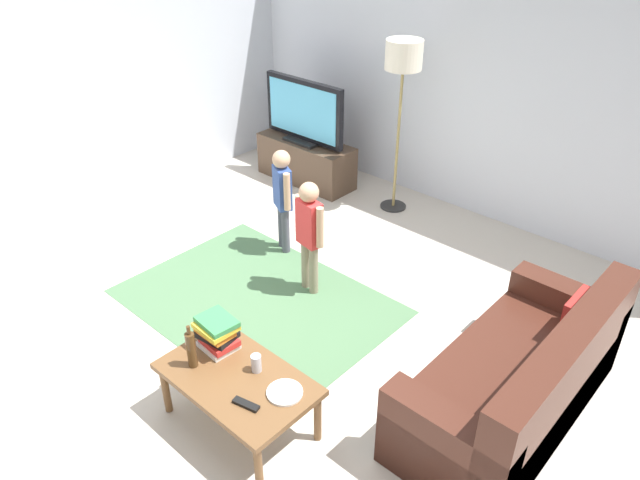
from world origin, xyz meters
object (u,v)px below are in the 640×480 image
(couch, at_px, (523,385))
(soda_can, at_px, (256,363))
(floor_lamp, at_px, (403,65))
(plate, at_px, (285,392))
(child_near_tv, at_px, (282,192))
(tv_remote, at_px, (246,404))
(bottle, at_px, (191,349))
(coffee_table, at_px, (238,382))
(child_center, at_px, (309,228))
(tv, at_px, (304,112))
(tv_stand, at_px, (306,161))
(book_stack, at_px, (217,333))

(couch, xyz_separation_m, soda_can, (-1.25, -1.15, 0.19))
(floor_lamp, bearing_deg, plate, -65.35)
(couch, relative_size, child_near_tv, 1.77)
(child_near_tv, xyz_separation_m, tv_remote, (1.56, -1.84, -0.18))
(bottle, bearing_deg, coffee_table, 23.20)
(child_center, bearing_deg, tv, 134.71)
(child_near_tv, height_order, plate, child_near_tv)
(tv_stand, distance_m, tv, 0.60)
(couch, height_order, child_center, child_center)
(bottle, xyz_separation_m, plate, (0.60, 0.22, -0.13))
(child_center, relative_size, book_stack, 3.52)
(bottle, xyz_separation_m, tv_remote, (0.50, 0.00, -0.12))
(tv, distance_m, coffee_table, 3.73)
(couch, relative_size, book_stack, 6.18)
(couch, bearing_deg, soda_can, -137.55)
(tv_stand, relative_size, couch, 0.67)
(book_stack, bearing_deg, tv_stand, 123.96)
(tv, bearing_deg, book_stack, -55.84)
(child_center, xyz_separation_m, tv_remote, (0.92, -1.52, -0.19))
(plate, bearing_deg, tv, 131.84)
(floor_lamp, bearing_deg, book_stack, -75.72)
(soda_can, bearing_deg, plate, -4.23)
(coffee_table, bearing_deg, couch, 44.18)
(floor_lamp, bearing_deg, coffee_table, -71.13)
(book_stack, bearing_deg, coffee_table, -18.29)
(tv_stand, relative_size, tv, 1.09)
(couch, relative_size, floor_lamp, 1.01)
(floor_lamp, relative_size, soda_can, 14.83)
(tv_remote, height_order, plate, plate)
(coffee_table, distance_m, book_stack, 0.36)
(couch, xyz_separation_m, child_near_tv, (-2.64, 0.45, 0.32))
(child_near_tv, height_order, book_stack, child_near_tv)
(tv, relative_size, plate, 5.00)
(tv, relative_size, book_stack, 3.77)
(bottle, bearing_deg, child_near_tv, 119.85)
(bottle, relative_size, plate, 1.44)
(book_stack, bearing_deg, bottle, -85.27)
(coffee_table, xyz_separation_m, plate, (0.32, 0.10, 0.06))
(tv_stand, bearing_deg, plate, -48.36)
(coffee_table, xyz_separation_m, bottle, (-0.28, -0.12, 0.18))
(tv_stand, xyz_separation_m, child_center, (1.54, -1.57, 0.37))
(floor_lamp, relative_size, coffee_table, 1.78)
(couch, bearing_deg, tv_stand, 154.20)
(coffee_table, bearing_deg, child_center, 116.49)
(tv, distance_m, tv_remote, 3.96)
(bottle, bearing_deg, book_stack, 94.73)
(book_stack, distance_m, plate, 0.63)
(tv_stand, bearing_deg, child_near_tv, -54.36)
(tv_stand, xyz_separation_m, soda_can, (2.29, -2.85, 0.24))
(tv, distance_m, child_center, 2.20)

